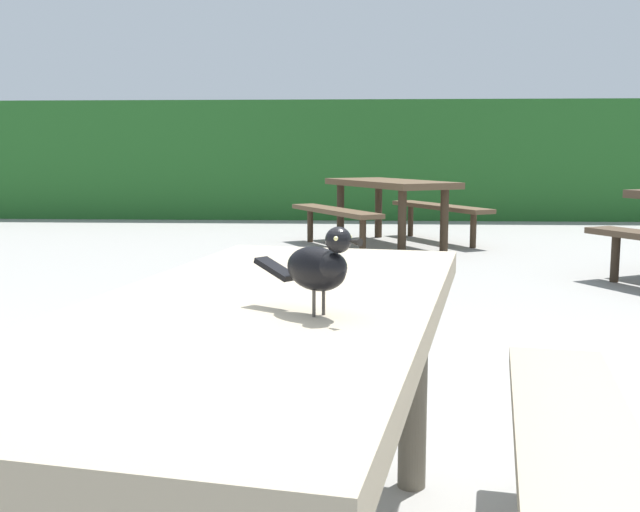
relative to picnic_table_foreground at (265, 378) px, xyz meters
The scene contains 4 objects.
hedge_wall 10.47m from the picnic_table_foreground, 90.89° to the left, with size 28.00×1.33×1.85m, color #235B23.
picnic_table_foreground is the anchor object (origin of this frame).
bird_grackle 0.36m from the picnic_table_foreground, 51.09° to the right, with size 0.23×0.21×0.18m.
picnic_table_mid_left 6.86m from the picnic_table_foreground, 85.31° to the left, with size 2.29×2.31×0.74m.
Camera 1 is at (0.38, -1.84, 1.07)m, focal length 41.48 mm.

